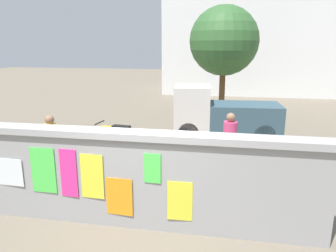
{
  "coord_description": "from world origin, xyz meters",
  "views": [
    {
      "loc": [
        1.39,
        -5.12,
        3.23
      ],
      "look_at": [
        -0.05,
        2.81,
        1.18
      ],
      "focal_mm": 34.35,
      "sensor_mm": 36.0,
      "label": 1
    }
  ],
  "objects_px": {
    "bicycle_far": "(283,189)",
    "person_walking": "(230,138)",
    "auto_rickshaw_truck": "(221,113)",
    "person_bystander": "(51,141)",
    "motorcycle": "(117,136)",
    "tree_roadside": "(224,41)",
    "bicycle_near": "(152,169)"
  },
  "relations": [
    {
      "from": "person_walking",
      "to": "person_bystander",
      "type": "bearing_deg",
      "value": -166.31
    },
    {
      "from": "motorcycle",
      "to": "person_bystander",
      "type": "relative_size",
      "value": 1.17
    },
    {
      "from": "motorcycle",
      "to": "person_walking",
      "type": "height_order",
      "value": "person_walking"
    },
    {
      "from": "bicycle_far",
      "to": "person_walking",
      "type": "height_order",
      "value": "person_walking"
    },
    {
      "from": "tree_roadside",
      "to": "person_bystander",
      "type": "bearing_deg",
      "value": -112.8
    },
    {
      "from": "motorcycle",
      "to": "person_bystander",
      "type": "distance_m",
      "value": 2.61
    },
    {
      "from": "auto_rickshaw_truck",
      "to": "person_walking",
      "type": "xyz_separation_m",
      "value": [
        0.28,
        -3.34,
        0.09
      ]
    },
    {
      "from": "auto_rickshaw_truck",
      "to": "tree_roadside",
      "type": "xyz_separation_m",
      "value": [
        -0.06,
        4.81,
        2.49
      ]
    },
    {
      "from": "person_walking",
      "to": "person_bystander",
      "type": "relative_size",
      "value": 1.0
    },
    {
      "from": "bicycle_near",
      "to": "person_walking",
      "type": "xyz_separation_m",
      "value": [
        1.78,
        0.84,
        0.62
      ]
    },
    {
      "from": "tree_roadside",
      "to": "auto_rickshaw_truck",
      "type": "bearing_deg",
      "value": -89.23
    },
    {
      "from": "bicycle_far",
      "to": "tree_roadside",
      "type": "distance_m",
      "value": 10.12
    },
    {
      "from": "person_bystander",
      "to": "person_walking",
      "type": "bearing_deg",
      "value": 13.69
    },
    {
      "from": "bicycle_far",
      "to": "person_walking",
      "type": "relative_size",
      "value": 1.05
    },
    {
      "from": "person_bystander",
      "to": "motorcycle",
      "type": "bearing_deg",
      "value": 72.31
    },
    {
      "from": "auto_rickshaw_truck",
      "to": "tree_roadside",
      "type": "relative_size",
      "value": 0.73
    },
    {
      "from": "motorcycle",
      "to": "bicycle_far",
      "type": "bearing_deg",
      "value": -31.83
    },
    {
      "from": "bicycle_near",
      "to": "motorcycle",
      "type": "bearing_deg",
      "value": 126.18
    },
    {
      "from": "auto_rickshaw_truck",
      "to": "bicycle_near",
      "type": "distance_m",
      "value": 4.48
    },
    {
      "from": "motorcycle",
      "to": "auto_rickshaw_truck",
      "type": "bearing_deg",
      "value": 31.53
    },
    {
      "from": "bicycle_near",
      "to": "person_bystander",
      "type": "bearing_deg",
      "value": -175.62
    },
    {
      "from": "bicycle_far",
      "to": "person_bystander",
      "type": "bearing_deg",
      "value": 176.03
    },
    {
      "from": "bicycle_near",
      "to": "tree_roadside",
      "type": "distance_m",
      "value": 9.6
    },
    {
      "from": "bicycle_far",
      "to": "tree_roadside",
      "type": "bearing_deg",
      "value": 98.57
    },
    {
      "from": "auto_rickshaw_truck",
      "to": "person_bystander",
      "type": "distance_m",
      "value": 5.87
    },
    {
      "from": "bicycle_near",
      "to": "person_walking",
      "type": "distance_m",
      "value": 2.07
    },
    {
      "from": "person_walking",
      "to": "motorcycle",
      "type": "bearing_deg",
      "value": 157.62
    },
    {
      "from": "auto_rickshaw_truck",
      "to": "person_bystander",
      "type": "relative_size",
      "value": 2.28
    },
    {
      "from": "motorcycle",
      "to": "person_bystander",
      "type": "xyz_separation_m",
      "value": [
        -0.78,
        -2.44,
        0.52
      ]
    },
    {
      "from": "bicycle_far",
      "to": "auto_rickshaw_truck",
      "type": "bearing_deg",
      "value": 106.18
    },
    {
      "from": "tree_roadside",
      "to": "bicycle_far",
      "type": "bearing_deg",
      "value": -81.43
    },
    {
      "from": "motorcycle",
      "to": "tree_roadside",
      "type": "height_order",
      "value": "tree_roadside"
    }
  ]
}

